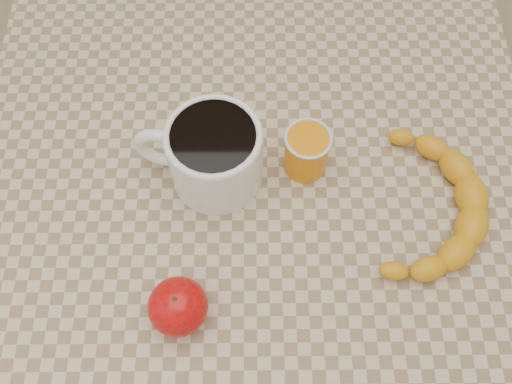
{
  "coord_description": "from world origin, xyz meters",
  "views": [
    {
      "loc": [
        -0.0,
        -0.34,
        1.46
      ],
      "look_at": [
        0.0,
        0.0,
        0.77
      ],
      "focal_mm": 40.0,
      "sensor_mm": 36.0,
      "label": 1
    }
  ],
  "objects_px": {
    "table": "(256,223)",
    "coffee_mug": "(212,153)",
    "apple": "(178,307)",
    "banana": "(429,208)",
    "orange_juice_glass": "(306,151)"
  },
  "relations": [
    {
      "from": "table",
      "to": "apple",
      "type": "distance_m",
      "value": 0.22
    },
    {
      "from": "orange_juice_glass",
      "to": "banana",
      "type": "height_order",
      "value": "orange_juice_glass"
    },
    {
      "from": "table",
      "to": "banana",
      "type": "relative_size",
      "value": 2.54
    },
    {
      "from": "coffee_mug",
      "to": "orange_juice_glass",
      "type": "relative_size",
      "value": 2.48
    },
    {
      "from": "apple",
      "to": "coffee_mug",
      "type": "bearing_deg",
      "value": 79.17
    },
    {
      "from": "table",
      "to": "apple",
      "type": "xyz_separation_m",
      "value": [
        -0.09,
        -0.16,
        0.12
      ]
    },
    {
      "from": "table",
      "to": "banana",
      "type": "bearing_deg",
      "value": -6.36
    },
    {
      "from": "coffee_mug",
      "to": "apple",
      "type": "xyz_separation_m",
      "value": [
        -0.04,
        -0.2,
        -0.02
      ]
    },
    {
      "from": "table",
      "to": "apple",
      "type": "relative_size",
      "value": 8.42
    },
    {
      "from": "banana",
      "to": "coffee_mug",
      "type": "bearing_deg",
      "value": -172.93
    },
    {
      "from": "coffee_mug",
      "to": "apple",
      "type": "bearing_deg",
      "value": -100.83
    },
    {
      "from": "coffee_mug",
      "to": "banana",
      "type": "distance_m",
      "value": 0.3
    },
    {
      "from": "table",
      "to": "coffee_mug",
      "type": "height_order",
      "value": "coffee_mug"
    },
    {
      "from": "coffee_mug",
      "to": "apple",
      "type": "distance_m",
      "value": 0.2
    },
    {
      "from": "orange_juice_glass",
      "to": "table",
      "type": "bearing_deg",
      "value": -143.06
    }
  ]
}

